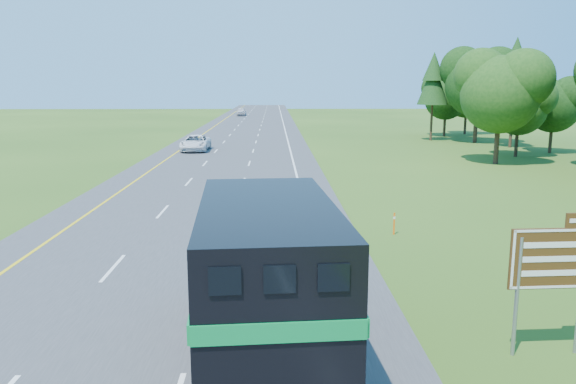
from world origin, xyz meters
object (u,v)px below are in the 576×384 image
(far_car, at_px, (241,112))
(exit_sign, at_px, (553,264))
(horse_truck, at_px, (266,277))
(white_suv, at_px, (196,143))

(far_car, xyz_separation_m, exit_sign, (13.42, -108.31, 1.39))
(horse_truck, relative_size, far_car, 1.85)
(exit_sign, bearing_deg, far_car, 94.44)
(horse_truck, distance_m, far_car, 108.88)
(horse_truck, relative_size, exit_sign, 2.60)
(white_suv, bearing_deg, far_car, 89.43)
(white_suv, relative_size, far_car, 1.14)
(horse_truck, distance_m, exit_sign, 6.74)
(horse_truck, height_order, white_suv, horse_truck)
(horse_truck, distance_m, white_suv, 44.03)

